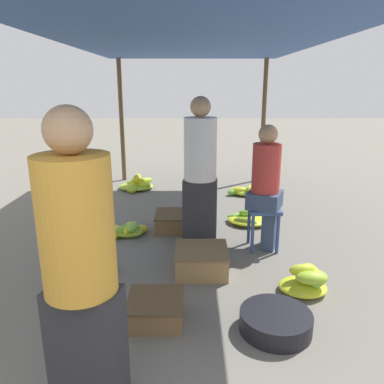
{
  "coord_description": "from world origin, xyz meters",
  "views": [
    {
      "loc": [
        -0.01,
        -1.08,
        1.77
      ],
      "look_at": [
        0.0,
        2.36,
        0.78
      ],
      "focal_mm": 35.0,
      "sensor_mm": 36.0,
      "label": 1
    }
  ],
  "objects_px": {
    "stool": "(263,216)",
    "vendor_seated": "(266,185)",
    "banana_pile_left_1": "(79,271)",
    "banana_pile_right_2": "(244,191)",
    "crate_near": "(174,221)",
    "banana_pile_left_0": "(125,230)",
    "vendor_foreground": "(80,273)",
    "crate_mid": "(155,309)",
    "basin_black": "(275,321)",
    "banana_pile_right_0": "(247,218)",
    "crate_far": "(200,260)",
    "shopper_walking_mid": "(199,171)",
    "banana_pile_left_2": "(136,185)",
    "banana_pile_right_1": "(306,280)"
  },
  "relations": [
    {
      "from": "stool",
      "to": "vendor_seated",
      "type": "height_order",
      "value": "vendor_seated"
    },
    {
      "from": "banana_pile_left_1",
      "to": "stool",
      "type": "bearing_deg",
      "value": 20.24
    },
    {
      "from": "banana_pile_right_2",
      "to": "crate_near",
      "type": "xyz_separation_m",
      "value": [
        -1.1,
        -1.54,
        0.04
      ]
    },
    {
      "from": "banana_pile_left_0",
      "to": "vendor_foreground",
      "type": "bearing_deg",
      "value": -84.43
    },
    {
      "from": "banana_pile_left_1",
      "to": "crate_mid",
      "type": "xyz_separation_m",
      "value": [
        0.78,
        -0.66,
        0.02
      ]
    },
    {
      "from": "vendor_foreground",
      "to": "stool",
      "type": "height_order",
      "value": "vendor_foreground"
    },
    {
      "from": "basin_black",
      "to": "banana_pile_right_0",
      "type": "bearing_deg",
      "value": 86.85
    },
    {
      "from": "crate_far",
      "to": "shopper_walking_mid",
      "type": "distance_m",
      "value": 0.98
    },
    {
      "from": "banana_pile_right_0",
      "to": "crate_near",
      "type": "distance_m",
      "value": 0.98
    },
    {
      "from": "banana_pile_left_1",
      "to": "banana_pile_right_0",
      "type": "distance_m",
      "value": 2.33
    },
    {
      "from": "basin_black",
      "to": "banana_pile_left_1",
      "type": "distance_m",
      "value": 1.86
    },
    {
      "from": "basin_black",
      "to": "crate_mid",
      "type": "height_order",
      "value": "crate_mid"
    },
    {
      "from": "stool",
      "to": "vendor_seated",
      "type": "relative_size",
      "value": 0.35
    },
    {
      "from": "banana_pile_left_1",
      "to": "basin_black",
      "type": "bearing_deg",
      "value": -25.34
    },
    {
      "from": "vendor_foreground",
      "to": "crate_near",
      "type": "xyz_separation_m",
      "value": [
        0.34,
        2.8,
        -0.77
      ]
    },
    {
      "from": "vendor_foreground",
      "to": "vendor_seated",
      "type": "relative_size",
      "value": 1.22
    },
    {
      "from": "stool",
      "to": "crate_far",
      "type": "xyz_separation_m",
      "value": [
        -0.7,
        -0.55,
        -0.26
      ]
    },
    {
      "from": "banana_pile_left_0",
      "to": "crate_mid",
      "type": "bearing_deg",
      "value": -73.01
    },
    {
      "from": "banana_pile_left_0",
      "to": "banana_pile_left_2",
      "type": "height_order",
      "value": "banana_pile_left_2"
    },
    {
      "from": "basin_black",
      "to": "banana_pile_right_0",
      "type": "distance_m",
      "value": 2.27
    },
    {
      "from": "vendor_foreground",
      "to": "banana_pile_left_2",
      "type": "height_order",
      "value": "vendor_foreground"
    },
    {
      "from": "banana_pile_left_0",
      "to": "banana_pile_right_2",
      "type": "distance_m",
      "value": 2.44
    },
    {
      "from": "banana_pile_left_2",
      "to": "banana_pile_right_0",
      "type": "height_order",
      "value": "banana_pile_left_2"
    },
    {
      "from": "basin_black",
      "to": "crate_near",
      "type": "distance_m",
      "value": 2.22
    },
    {
      "from": "stool",
      "to": "crate_mid",
      "type": "height_order",
      "value": "stool"
    },
    {
      "from": "banana_pile_left_2",
      "to": "crate_far",
      "type": "relative_size",
      "value": 1.35
    },
    {
      "from": "banana_pile_right_2",
      "to": "crate_near",
      "type": "height_order",
      "value": "crate_near"
    },
    {
      "from": "banana_pile_left_0",
      "to": "banana_pile_right_0",
      "type": "bearing_deg",
      "value": 15.78
    },
    {
      "from": "vendor_seated",
      "to": "crate_mid",
      "type": "xyz_separation_m",
      "value": [
        -1.09,
        -1.35,
        -0.63
      ]
    },
    {
      "from": "vendor_foreground",
      "to": "banana_pile_left_0",
      "type": "relative_size",
      "value": 3.15
    },
    {
      "from": "basin_black",
      "to": "banana_pile_right_2",
      "type": "relative_size",
      "value": 0.8
    },
    {
      "from": "stool",
      "to": "banana_pile_left_0",
      "type": "relative_size",
      "value": 0.89
    },
    {
      "from": "banana_pile_left_2",
      "to": "banana_pile_left_1",
      "type": "bearing_deg",
      "value": -91.56
    },
    {
      "from": "stool",
      "to": "crate_far",
      "type": "distance_m",
      "value": 0.93
    },
    {
      "from": "vendor_foreground",
      "to": "shopper_walking_mid",
      "type": "distance_m",
      "value": 2.4
    },
    {
      "from": "banana_pile_right_1",
      "to": "banana_pile_left_1",
      "type": "bearing_deg",
      "value": 173.43
    },
    {
      "from": "banana_pile_left_2",
      "to": "crate_near",
      "type": "height_order",
      "value": "banana_pile_left_2"
    },
    {
      "from": "banana_pile_right_0",
      "to": "vendor_foreground",
      "type": "bearing_deg",
      "value": -113.25
    },
    {
      "from": "banana_pile_left_1",
      "to": "crate_near",
      "type": "xyz_separation_m",
      "value": [
        0.85,
        1.26,
        0.03
      ]
    },
    {
      "from": "banana_pile_left_0",
      "to": "shopper_walking_mid",
      "type": "height_order",
      "value": "shopper_walking_mid"
    },
    {
      "from": "banana_pile_right_0",
      "to": "basin_black",
      "type": "bearing_deg",
      "value": -93.15
    },
    {
      "from": "banana_pile_left_2",
      "to": "crate_mid",
      "type": "xyz_separation_m",
      "value": [
        0.69,
        -3.81,
        0.01
      ]
    },
    {
      "from": "basin_black",
      "to": "banana_pile_right_1",
      "type": "xyz_separation_m",
      "value": [
        0.4,
        0.56,
        0.03
      ]
    },
    {
      "from": "banana_pile_left_0",
      "to": "banana_pile_right_1",
      "type": "relative_size",
      "value": 1.16
    },
    {
      "from": "banana_pile_left_1",
      "to": "crate_near",
      "type": "distance_m",
      "value": 1.51
    },
    {
      "from": "banana_pile_left_2",
      "to": "banana_pile_right_2",
      "type": "distance_m",
      "value": 1.89
    },
    {
      "from": "stool",
      "to": "crate_far",
      "type": "bearing_deg",
      "value": -141.68
    },
    {
      "from": "basin_black",
      "to": "banana_pile_left_1",
      "type": "bearing_deg",
      "value": 154.66
    },
    {
      "from": "banana_pile_right_2",
      "to": "crate_far",
      "type": "relative_size",
      "value": 1.3
    },
    {
      "from": "crate_mid",
      "to": "banana_pile_left_2",
      "type": "bearing_deg",
      "value": 100.27
    }
  ]
}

